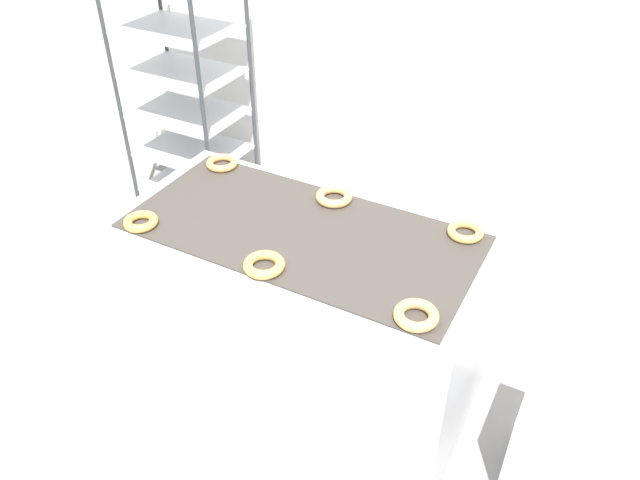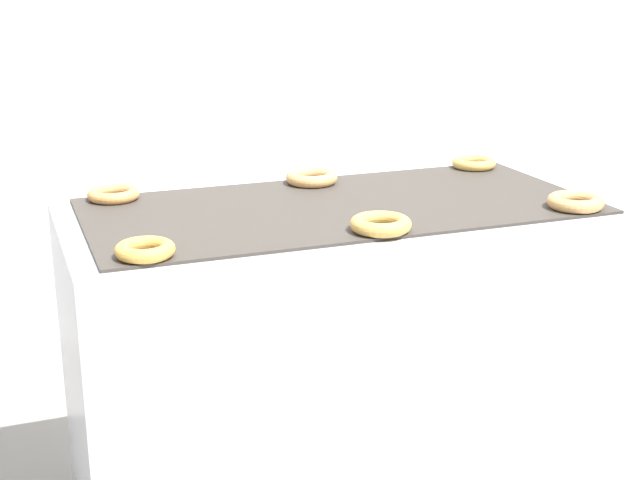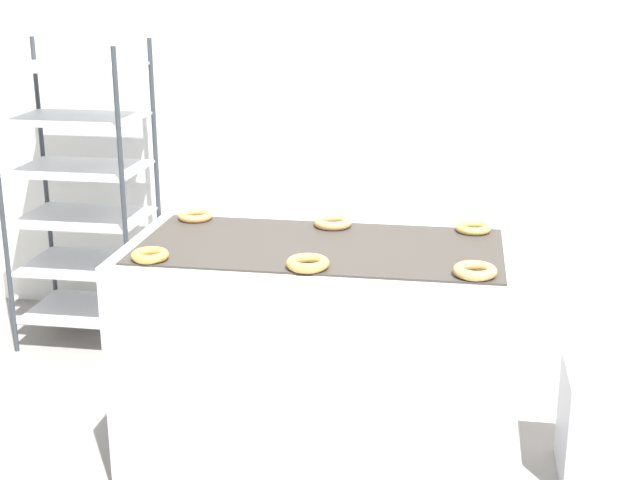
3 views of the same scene
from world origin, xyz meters
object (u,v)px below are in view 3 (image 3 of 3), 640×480
(donut_near_right, at_px, (475,271))
(donut_far_left, at_px, (195,216))
(glaze_bin, at_px, (615,426))
(donut_near_center, at_px, (307,263))
(fryer_machine, at_px, (320,358))
(donut_near_left, at_px, (150,255))
(donut_far_center, at_px, (333,222))
(baking_rack_cart, at_px, (82,193))
(donut_far_right, at_px, (473,228))

(donut_near_right, bearing_deg, donut_far_left, 155.29)
(glaze_bin, bearing_deg, donut_near_center, -163.95)
(fryer_machine, xyz_separation_m, glaze_bin, (1.12, 0.06, -0.23))
(donut_near_left, distance_m, donut_near_right, 1.12)
(donut_near_right, relative_size, donut_far_center, 0.97)
(baking_rack_cart, xyz_separation_m, donut_far_right, (1.94, -0.77, 0.13))
(donut_near_center, height_order, donut_far_right, donut_near_center)
(glaze_bin, xyz_separation_m, donut_far_right, (-0.56, 0.20, 0.70))
(donut_near_center, distance_m, donut_near_right, 0.56)
(fryer_machine, relative_size, baking_rack_cart, 0.94)
(donut_far_left, height_order, donut_far_right, same)
(baking_rack_cart, xyz_separation_m, donut_far_left, (0.83, -0.78, 0.13))
(donut_far_center, distance_m, donut_far_right, 0.54)
(donut_far_left, height_order, donut_far_center, donut_far_center)
(fryer_machine, distance_m, donut_near_center, 0.54)
(baking_rack_cart, distance_m, glaze_bin, 2.74)
(donut_near_right, distance_m, donut_far_center, 0.74)
(glaze_bin, relative_size, donut_near_left, 3.35)
(fryer_machine, bearing_deg, donut_near_right, -24.05)
(baking_rack_cart, bearing_deg, donut_far_left, -43.00)
(donut_near_center, height_order, donut_far_left, donut_near_center)
(donut_near_left, height_order, donut_near_center, donut_near_center)
(baking_rack_cart, distance_m, donut_near_center, 1.90)
(donut_near_center, relative_size, donut_far_right, 1.09)
(donut_far_left, bearing_deg, donut_far_center, -1.32)
(baking_rack_cart, bearing_deg, glaze_bin, -21.32)
(glaze_bin, height_order, donut_far_right, donut_far_right)
(fryer_machine, height_order, donut_far_right, donut_far_right)
(fryer_machine, height_order, donut_far_left, donut_far_left)
(glaze_bin, bearing_deg, fryer_machine, -176.84)
(glaze_bin, bearing_deg, baking_rack_cart, 158.68)
(donut_near_center, height_order, donut_far_center, same)
(donut_near_right, height_order, donut_far_left, donut_near_right)
(donut_far_center, height_order, donut_far_right, donut_far_center)
(baking_rack_cart, bearing_deg, donut_far_right, -21.69)
(donut_far_right, bearing_deg, donut_near_left, -154.72)
(donut_near_left, distance_m, donut_near_center, 0.56)
(glaze_bin, bearing_deg, donut_near_right, -150.86)
(donut_near_center, bearing_deg, donut_far_center, 88.35)
(glaze_bin, bearing_deg, donut_far_right, 159.99)
(donut_far_right, bearing_deg, baking_rack_cart, 158.31)
(glaze_bin, distance_m, donut_near_left, 1.84)
(donut_far_center, bearing_deg, donut_far_right, 1.81)
(donut_far_left, distance_m, donut_far_center, 0.56)
(donut_far_center, bearing_deg, baking_rack_cart, 150.53)
(fryer_machine, xyz_separation_m, donut_near_center, (-0.00, -0.26, 0.47))
(donut_near_center, distance_m, donut_far_right, 0.77)
(donut_near_right, relative_size, donut_far_left, 1.05)
(fryer_machine, relative_size, donut_far_right, 10.65)
(donut_near_left, bearing_deg, donut_far_center, 41.76)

